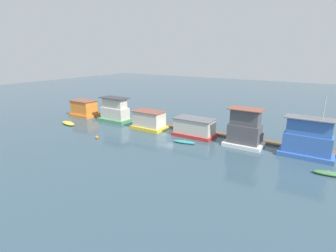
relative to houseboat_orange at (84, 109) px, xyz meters
name	(u,v)px	position (x,y,z in m)	size (l,w,h in m)	color
ground_plane	(171,132)	(22.85, -0.19, -1.66)	(200.00, 200.00, 0.00)	#385160
dock_walkway	(181,127)	(22.85, 3.19, -1.51)	(59.60, 1.91, 0.30)	brown
houseboat_orange	(84,109)	(0.00, 0.00, 0.00)	(5.86, 3.93, 3.48)	orange
houseboat_green	(115,111)	(9.02, 0.30, 0.43)	(6.65, 3.71, 4.89)	#4C9360
houseboat_yellow	(149,120)	(18.28, -0.50, -0.06)	(6.11, 3.82, 3.36)	gold
houseboat_red	(194,127)	(27.26, 0.16, -0.17)	(6.87, 3.73, 3.08)	red
houseboat_white	(245,130)	(35.75, -0.13, 0.86)	(5.62, 3.77, 5.75)	white
houseboat_blue	(307,140)	(44.13, 0.18, 0.71)	(6.81, 3.31, 8.25)	#3866B7
dinghy_yellow	(68,123)	(3.09, -6.65, -1.39)	(4.28, 2.23, 0.53)	yellow
dinghy_teal	(184,142)	(27.57, -3.87, -1.47)	(3.77, 1.76, 0.38)	teal
dinghy_green	(329,173)	(47.04, -4.66, -1.41)	(3.43, 1.48, 0.49)	#47844C
mooring_post_centre	(262,139)	(37.94, 1.99, -0.72)	(0.30, 0.30, 1.87)	#846B4C
buoy_orange	(97,137)	(14.53, -9.78, -1.41)	(0.50, 0.50, 0.50)	orange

